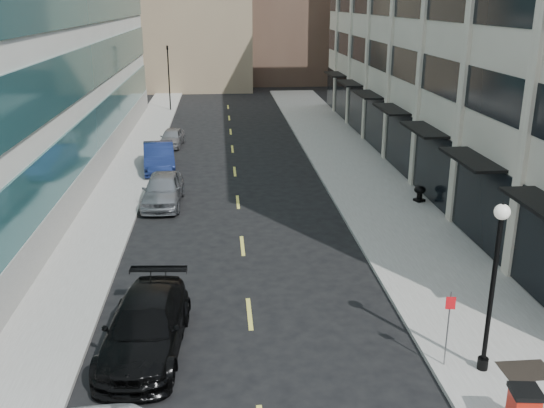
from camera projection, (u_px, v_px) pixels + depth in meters
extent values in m
cube|color=gray|center=(378.00, 197.00, 32.37)|extent=(5.00, 80.00, 0.15)
cube|color=gray|center=(112.00, 204.00, 31.23)|extent=(3.00, 80.00, 0.15)
cube|color=beige|center=(510.00, 18.00, 36.90)|extent=(14.00, 46.00, 18.00)
cube|color=black|center=(391.00, 133.00, 38.57)|extent=(0.18, 46.00, 3.60)
cube|color=black|center=(396.00, 61.00, 37.13)|extent=(0.12, 46.00, 1.80)
cube|color=black|center=(400.00, 1.00, 36.01)|extent=(0.12, 46.00, 1.80)
cube|color=beige|center=(541.00, 33.00, 20.28)|extent=(0.35, 0.60, 18.00)
cube|color=beige|center=(470.00, 26.00, 25.94)|extent=(0.35, 0.60, 18.00)
cube|color=beige|center=(425.00, 22.00, 31.61)|extent=(0.35, 0.60, 18.00)
cube|color=beige|center=(393.00, 18.00, 37.27)|extent=(0.35, 0.60, 18.00)
cube|color=beige|center=(370.00, 16.00, 42.94)|extent=(0.35, 0.60, 18.00)
cube|color=beige|center=(352.00, 14.00, 48.60)|extent=(0.35, 0.60, 18.00)
cube|color=beige|center=(338.00, 13.00, 54.27)|extent=(0.35, 0.60, 18.00)
cube|color=black|center=(471.00, 159.00, 24.69)|extent=(1.30, 4.00, 0.12)
cube|color=black|center=(423.00, 130.00, 30.35)|extent=(1.30, 4.00, 0.12)
cube|color=black|center=(391.00, 109.00, 36.02)|extent=(1.30, 4.00, 0.12)
cube|color=black|center=(367.00, 94.00, 41.68)|extent=(1.30, 4.00, 0.12)
cube|color=black|center=(349.00, 83.00, 47.35)|extent=(1.30, 4.00, 0.12)
cube|color=black|center=(335.00, 74.00, 53.01)|extent=(1.30, 4.00, 0.12)
cube|color=gray|center=(105.00, 156.00, 37.45)|extent=(0.20, 46.00, 1.80)
cube|color=#275B5D|center=(102.00, 123.00, 36.78)|extent=(0.14, 45.60, 2.40)
cube|color=#275B5D|center=(97.00, 64.00, 35.66)|extent=(0.14, 45.60, 2.40)
cube|color=#275B5D|center=(91.00, 1.00, 34.55)|extent=(0.14, 45.60, 2.40)
cube|color=beige|center=(372.00, 1.00, 73.48)|extent=(10.00, 14.00, 20.00)
cube|color=black|center=(526.00, 370.00, 17.05)|extent=(1.40, 1.00, 0.01)
cube|color=#D8CC4C|center=(249.00, 314.00, 20.45)|extent=(0.15, 2.20, 0.01)
cube|color=#D8CC4C|center=(242.00, 246.00, 26.11)|extent=(0.15, 2.20, 0.01)
cube|color=#D8CC4C|center=(238.00, 202.00, 31.78)|extent=(0.15, 2.20, 0.01)
cube|color=#D8CC4C|center=(235.00, 171.00, 37.44)|extent=(0.15, 2.20, 0.01)
cube|color=#D8CC4C|center=(232.00, 149.00, 43.11)|extent=(0.15, 2.20, 0.01)
cube|color=#D8CC4C|center=(231.00, 132.00, 48.77)|extent=(0.15, 2.20, 0.01)
cube|color=#D8CC4C|center=(229.00, 118.00, 54.44)|extent=(0.15, 2.20, 0.01)
cube|color=#D8CC4C|center=(228.00, 107.00, 60.10)|extent=(0.15, 2.20, 0.01)
cylinder|color=black|center=(169.00, 80.00, 56.81)|extent=(0.12, 0.12, 6.00)
imported|color=black|center=(167.00, 47.00, 55.86)|extent=(0.66, 0.66, 1.98)
imported|color=black|center=(145.00, 327.00, 18.04)|extent=(2.67, 5.73, 1.62)
imported|color=gray|center=(163.00, 189.00, 31.12)|extent=(2.09, 4.90, 1.65)
imported|color=navy|center=(159.00, 157.00, 37.37)|extent=(2.38, 5.35, 1.71)
imported|color=gray|center=(172.00, 137.00, 43.76)|extent=(1.91, 3.91, 1.28)
cube|color=black|center=(526.00, 392.00, 14.38)|extent=(0.77, 0.77, 0.12)
cylinder|color=black|center=(483.00, 363.00, 17.09)|extent=(0.30, 0.30, 0.34)
cylinder|color=black|center=(492.00, 293.00, 16.39)|extent=(0.13, 0.13, 4.38)
sphere|color=silver|center=(502.00, 212.00, 15.64)|extent=(0.42, 0.42, 0.42)
cone|color=black|center=(503.00, 203.00, 15.57)|extent=(0.11, 0.11, 0.17)
cylinder|color=slate|center=(448.00, 329.00, 16.97)|extent=(0.04, 0.04, 2.31)
cube|color=red|center=(451.00, 303.00, 16.69)|extent=(0.27, 0.06, 0.37)
cube|color=black|center=(419.00, 200.00, 31.42)|extent=(0.59, 0.59, 0.13)
cylinder|color=black|center=(420.00, 195.00, 31.34)|extent=(0.28, 0.28, 0.43)
ellipsoid|color=black|center=(420.00, 190.00, 31.24)|extent=(0.60, 0.60, 0.42)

